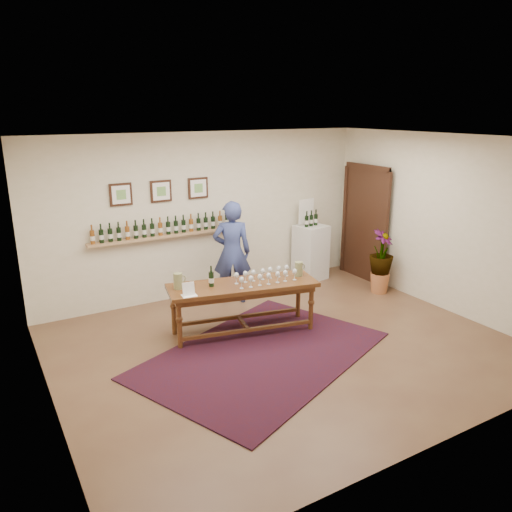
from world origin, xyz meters
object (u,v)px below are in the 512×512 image
tasting_table (243,291)px  potted_plant (381,262)px  display_pedestal (311,252)px  person (232,252)px

tasting_table → potted_plant: potted_plant is taller
display_pedestal → person: 1.92m
potted_plant → person: size_ratio=0.57×
potted_plant → person: person is taller
tasting_table → potted_plant: 2.91m
tasting_table → potted_plant: (2.90, 0.23, -0.07)m
tasting_table → display_pedestal: size_ratio=2.14×
tasting_table → display_pedestal: display_pedestal is taller
potted_plant → display_pedestal: bearing=115.7°
tasting_table → display_pedestal: 2.73m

